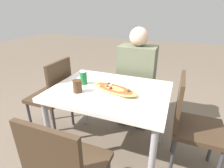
# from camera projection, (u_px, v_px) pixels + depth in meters

# --- Properties ---
(ground_plane) EXTENTS (14.00, 14.00, 0.00)m
(ground_plane) POSITION_uv_depth(u_px,v_px,m) (110.00, 151.00, 1.86)
(ground_plane) COLOR #6B5B4C
(dining_table) EXTENTS (1.04, 0.77, 0.72)m
(dining_table) POSITION_uv_depth(u_px,v_px,m) (110.00, 98.00, 1.60)
(dining_table) COLOR white
(dining_table) RESTS_ON ground_plane
(chair_far_seated) EXTENTS (0.40, 0.40, 0.90)m
(chair_far_seated) POSITION_uv_depth(u_px,v_px,m) (138.00, 83.00, 2.23)
(chair_far_seated) COLOR #3F2D1E
(chair_far_seated) RESTS_ON ground_plane
(chair_side_left) EXTENTS (0.40, 0.40, 0.90)m
(chair_side_left) POSITION_uv_depth(u_px,v_px,m) (53.00, 93.00, 1.95)
(chair_side_left) COLOR #3F2D1E
(chair_side_left) RESTS_ON ground_plane
(chair_side_right) EXTENTS (0.40, 0.40, 0.90)m
(chair_side_right) POSITION_uv_depth(u_px,v_px,m) (191.00, 122.00, 1.47)
(chair_side_right) COLOR #3F2D1E
(chair_side_right) RESTS_ON ground_plane
(person_seated) EXTENTS (0.42, 0.30, 1.21)m
(person_seated) POSITION_uv_depth(u_px,v_px,m) (137.00, 70.00, 2.05)
(person_seated) COLOR #2D2D38
(person_seated) RESTS_ON ground_plane
(pizza_main) EXTENTS (0.48, 0.29, 0.05)m
(pizza_main) POSITION_uv_depth(u_px,v_px,m) (114.00, 89.00, 1.53)
(pizza_main) COLOR white
(pizza_main) RESTS_ON dining_table
(soda_can) EXTENTS (0.07, 0.07, 0.12)m
(soda_can) POSITION_uv_depth(u_px,v_px,m) (84.00, 78.00, 1.66)
(soda_can) COLOR #197233
(soda_can) RESTS_ON dining_table
(drink_glass) EXTENTS (0.08, 0.08, 0.11)m
(drink_glass) POSITION_uv_depth(u_px,v_px,m) (77.00, 86.00, 1.50)
(drink_glass) COLOR #4C2D19
(drink_glass) RESTS_ON dining_table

